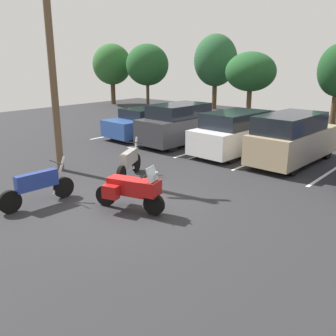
% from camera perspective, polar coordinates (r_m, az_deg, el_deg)
% --- Properties ---
extents(ground, '(44.00, 44.00, 0.10)m').
position_cam_1_polar(ground, '(10.84, -5.85, -5.83)').
color(ground, '#262628').
extents(motorcycle_touring, '(2.10, 1.11, 1.34)m').
position_cam_1_polar(motorcycle_touring, '(10.16, -5.64, -3.25)').
color(motorcycle_touring, black).
rests_on(motorcycle_touring, ground).
extents(motorcycle_second, '(1.15, 2.06, 1.32)m').
position_cam_1_polar(motorcycle_second, '(13.03, -5.98, 0.90)').
color(motorcycle_second, black).
rests_on(motorcycle_second, ground).
extents(motorcycle_third, '(0.62, 2.29, 1.29)m').
position_cam_1_polar(motorcycle_third, '(11.18, -19.36, -2.63)').
color(motorcycle_third, black).
rests_on(motorcycle_third, ground).
extents(parking_stripes, '(14.46, 4.87, 0.01)m').
position_cam_1_polar(parking_stripes, '(16.92, 9.99, 2.35)').
color(parking_stripes, silver).
rests_on(parking_stripes, ground).
extents(car_blue, '(2.15, 4.73, 1.54)m').
position_cam_1_polar(car_blue, '(20.13, -3.43, 6.96)').
color(car_blue, '#2D519E').
rests_on(car_blue, ground).
extents(car_charcoal, '(2.05, 4.57, 1.97)m').
position_cam_1_polar(car_charcoal, '(18.26, 1.87, 6.75)').
color(car_charcoal, '#38383D').
rests_on(car_charcoal, ground).
extents(car_white, '(2.15, 4.88, 1.86)m').
position_cam_1_polar(car_white, '(16.69, 10.50, 5.31)').
color(car_white, white).
rests_on(car_white, ground).
extents(car_tan, '(1.96, 4.83, 2.02)m').
position_cam_1_polar(car_tan, '(15.54, 18.63, 4.31)').
color(car_tan, tan).
rests_on(car_tan, ground).
extents(utility_pole, '(1.56, 1.10, 7.41)m').
position_cam_1_polar(utility_pole, '(14.08, -17.43, 14.95)').
color(utility_pole, brown).
rests_on(utility_pole, ground).
extents(tree_rear, '(3.62, 3.62, 5.32)m').
position_cam_1_polar(tree_rear, '(32.83, -3.19, 15.55)').
color(tree_rear, '#4C3823').
rests_on(tree_rear, ground).
extents(tree_center, '(3.61, 3.61, 4.58)m').
position_cam_1_polar(tree_center, '(27.94, 12.60, 14.24)').
color(tree_center, '#4C3823').
rests_on(tree_center, ground).
extents(tree_far_left, '(3.52, 3.52, 5.43)m').
position_cam_1_polar(tree_far_left, '(35.60, -8.61, 15.47)').
color(tree_far_left, '#4C3823').
rests_on(tree_far_left, ground).
extents(tree_center_right, '(3.54, 3.54, 6.04)m').
position_cam_1_polar(tree_center_right, '(31.81, 7.33, 16.07)').
color(tree_center_right, '#4C3823').
rests_on(tree_center_right, ground).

